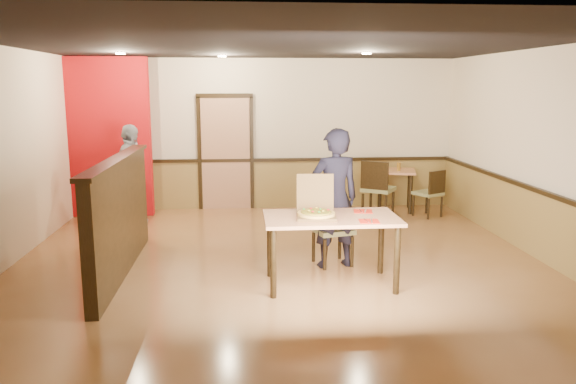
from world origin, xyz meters
The scene contains 26 objects.
floor centered at (0.00, 0.00, 0.00)m, with size 7.00×7.00×0.00m, color #A57140.
ceiling centered at (0.00, 0.00, 2.80)m, with size 7.00×7.00×0.00m, color black.
wall_back centered at (0.00, 3.50, 1.40)m, with size 7.00×7.00×0.00m, color beige.
wall_right centered at (3.50, 0.00, 1.40)m, with size 7.00×7.00×0.00m, color beige.
wainscot_back centered at (0.00, 3.47, 0.45)m, with size 7.00×0.04×0.90m, color olive.
chair_rail_back centered at (0.00, 3.45, 0.92)m, with size 7.00×0.06×0.06m, color black.
wainscot_right centered at (3.47, 0.00, 0.45)m, with size 0.04×7.00×0.90m, color olive.
chair_rail_right centered at (3.45, 0.00, 0.92)m, with size 0.06×7.00×0.06m, color black.
back_door centered at (-0.80, 3.46, 1.05)m, with size 0.90×0.06×2.10m, color tan.
booth_partition centered at (-2.00, -0.20, 0.74)m, with size 0.20×3.10×1.44m.
red_accent_panel centered at (-2.90, 3.00, 1.40)m, with size 1.60×0.20×2.78m, color #AD0C10.
spot_a centered at (-2.30, 1.80, 2.78)m, with size 0.14×0.14×0.02m, color #FFDDB2.
spot_b centered at (-0.80, 2.50, 2.78)m, with size 0.14×0.14×0.02m, color #FFDDB2.
spot_c centered at (1.40, 1.50, 2.78)m, with size 0.14×0.14×0.02m, color #FFDDB2.
main_table centered at (0.52, -0.84, 0.71)m, with size 1.54×0.88×0.82m.
diner_chair centered at (0.65, -0.02, 0.51)m, with size 0.56×0.56×0.93m.
side_chair_left centered at (1.85, 2.44, 0.56)m, with size 0.70×0.70×1.02m.
side_chair_right centered at (2.83, 2.45, 0.46)m, with size 0.57×0.57×0.85m.
side_table centered at (2.34, 3.05, 0.58)m, with size 0.86×0.86×0.76m.
diner centered at (0.67, -0.16, 0.89)m, with size 0.65×0.43×1.78m, color black.
passerby centered at (-2.33, 2.26, 0.84)m, with size 0.99×0.41×1.68m, color gray.
pizza_box centered at (0.34, -0.85, 0.88)m, with size 0.47×0.54×0.46m.
pizza centered at (0.34, -0.89, 0.87)m, with size 0.43×0.43×0.03m, color gold.
napkin_near centered at (0.90, -1.12, 0.83)m, with size 0.23×0.23×0.01m.
napkin_far centered at (0.94, -0.62, 0.83)m, with size 0.25×0.25×0.01m.
condiment centered at (2.37, 2.95, 0.84)m, with size 0.06×0.06×0.16m, color #8B5F19.
Camera 1 is at (-0.48, -7.06, 2.30)m, focal length 35.00 mm.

